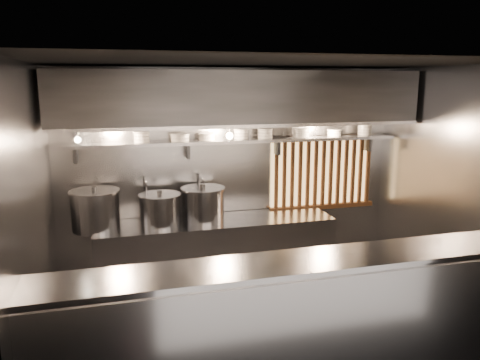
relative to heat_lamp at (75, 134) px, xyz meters
name	(u,v)px	position (x,y,z in m)	size (l,w,h in m)	color
floor	(266,326)	(1.90, -0.85, -2.07)	(4.50, 4.50, 0.00)	black
ceiling	(269,63)	(1.90, -0.85, 0.73)	(4.50, 4.50, 0.00)	black
wall_back	(232,175)	(1.90, 0.65, -0.67)	(4.50, 4.50, 0.00)	gray
wall_left	(32,218)	(-0.35, -0.85, -0.67)	(3.00, 3.00, 0.00)	gray
wall_right	(452,189)	(4.15, -0.85, -0.67)	(3.00, 3.00, 0.00)	gray
serving_counter	(301,321)	(1.90, -1.81, -1.50)	(4.50, 0.56, 1.13)	#A2A2A7
cooking_bench	(216,254)	(1.60, 0.28, -1.62)	(3.00, 0.70, 0.90)	#A2A2A7
bowl_shelf	(235,141)	(1.90, 0.47, -0.19)	(4.40, 0.34, 0.04)	#A2A2A7
exhaust_hood	(239,98)	(1.90, 0.25, 0.36)	(4.40, 0.81, 0.65)	#2D2D30
wood_screen	(323,172)	(3.20, 0.60, -0.69)	(1.56, 0.09, 1.04)	#FFC572
faucet_left	(145,189)	(0.75, 0.52, -0.76)	(0.04, 0.30, 0.50)	silver
faucet_right	(200,186)	(1.45, 0.52, -0.76)	(0.04, 0.30, 0.50)	silver
heat_lamp	(75,134)	(0.00, 0.00, 0.00)	(0.25, 0.35, 0.20)	#A2A2A7
pendant_bulb	(230,136)	(1.80, 0.35, -0.11)	(0.09, 0.09, 0.19)	#2D2D30
stock_pot_left	(95,210)	(0.15, 0.31, -0.93)	(0.71, 0.71, 0.51)	#A2A2A7
stock_pot_mid	(160,210)	(0.90, 0.26, -0.97)	(0.67, 0.67, 0.43)	#A2A2A7
stock_pot_right	(203,204)	(1.44, 0.32, -0.95)	(0.73, 0.73, 0.47)	#A2A2A7
bowl_stack_0	(142,137)	(0.73, 0.47, -0.10)	(0.20, 0.20, 0.13)	silver
bowl_stack_1	(180,137)	(1.19, 0.47, -0.12)	(0.24, 0.24, 0.09)	silver
bowl_stack_2	(207,137)	(1.53, 0.47, -0.12)	(0.22, 0.22, 0.09)	silver
bowl_stack_3	(241,134)	(1.98, 0.47, -0.10)	(0.20, 0.20, 0.13)	silver
bowl_stack_4	(265,133)	(2.30, 0.47, -0.10)	(0.20, 0.20, 0.13)	silver
bowl_stack_5	(301,132)	(2.80, 0.47, -0.10)	(0.23, 0.23, 0.13)	silver
bowl_stack_6	(334,133)	(3.28, 0.47, -0.12)	(0.20, 0.20, 0.09)	silver
bowl_stack_7	(365,129)	(3.75, 0.47, -0.08)	(0.20, 0.20, 0.17)	silver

